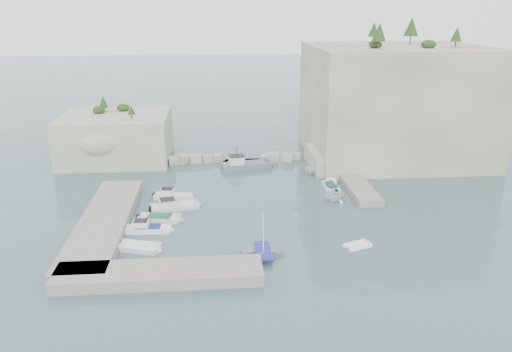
{
  "coord_description": "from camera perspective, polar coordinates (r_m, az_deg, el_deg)",
  "views": [
    {
      "loc": [
        -4.81,
        -51.35,
        22.71
      ],
      "look_at": [
        0.0,
        6.0,
        3.0
      ],
      "focal_mm": 35.0,
      "sensor_mm": 36.0,
      "label": 1
    }
  ],
  "objects": [
    {
      "name": "rowboat_mast",
      "position": [
        47.29,
        0.85,
        -6.33
      ],
      "size": [
        0.1,
        0.1,
        4.2
      ],
      "primitive_type": "cylinder",
      "color": "white",
      "rests_on": "rowboat"
    },
    {
      "name": "inflatable_dinghy",
      "position": [
        50.93,
        11.51,
        -7.99
      ],
      "size": [
        3.12,
        2.28,
        0.44
      ],
      "primitive_type": null,
      "rotation": [
        0.0,
        0.0,
        0.36
      ],
      "color": "white",
      "rests_on": "ground"
    },
    {
      "name": "ledge_east",
      "position": [
        67.8,
        11.16,
        -0.68
      ],
      "size": [
        3.0,
        16.0,
        0.8
      ],
      "primitive_type": "cube",
      "color": "#9E9689",
      "rests_on": "ground"
    },
    {
      "name": "motorboat_b",
      "position": [
        59.75,
        -9.23,
        -3.69
      ],
      "size": [
        6.4,
        3.27,
        1.4
      ],
      "primitive_type": null,
      "rotation": [
        0.0,
        0.0,
        0.22
      ],
      "color": "silver",
      "rests_on": "ground"
    },
    {
      "name": "outcrop_west",
      "position": [
        80.18,
        -15.61,
        4.34
      ],
      "size": [
        16.0,
        14.0,
        7.0
      ],
      "primitive_type": "cube",
      "color": "beige",
      "rests_on": "ground"
    },
    {
      "name": "rowboat",
      "position": [
        48.43,
        0.83,
        -9.06
      ],
      "size": [
        4.44,
        3.24,
        0.9
      ],
      "primitive_type": "imported",
      "rotation": [
        0.0,
        0.0,
        1.6
      ],
      "color": "white",
      "rests_on": "ground"
    },
    {
      "name": "tender_east_b",
      "position": [
        65.95,
        8.56,
        -1.46
      ],
      "size": [
        1.8,
        4.23,
        0.7
      ],
      "primitive_type": null,
      "rotation": [
        0.0,
        0.0,
        1.67
      ],
      "color": "white",
      "rests_on": "ground"
    },
    {
      "name": "ground",
      "position": [
        56.35,
        0.51,
        -4.86
      ],
      "size": [
        400.0,
        400.0,
        0.0
      ],
      "primitive_type": "plane",
      "color": "#405F61",
      "rests_on": "ground"
    },
    {
      "name": "tender_east_c",
      "position": [
        66.71,
        8.57,
        -1.22
      ],
      "size": [
        2.33,
        4.52,
        0.7
      ],
      "primitive_type": null,
      "rotation": [
        0.0,
        0.0,
        1.34
      ],
      "color": "white",
      "rests_on": "ground"
    },
    {
      "name": "quay_south",
      "position": [
        45.02,
        -10.98,
        -10.96
      ],
      "size": [
        18.0,
        4.0,
        1.1
      ],
      "primitive_type": "cube",
      "color": "#9E9689",
      "rests_on": "ground"
    },
    {
      "name": "vegetation",
      "position": [
        79.21,
        12.25,
        15.03
      ],
      "size": [
        53.48,
        13.88,
        13.4
      ],
      "color": "#1E4219",
      "rests_on": "ground"
    },
    {
      "name": "cliff_terrace",
      "position": [
        74.75,
        9.21,
        1.97
      ],
      "size": [
        8.0,
        10.0,
        2.5
      ],
      "primitive_type": "cube",
      "color": "beige",
      "rests_on": "ground"
    },
    {
      "name": "motorboat_c",
      "position": [
        56.84,
        -10.94,
        -5.01
      ],
      "size": [
        5.37,
        2.64,
        0.7
      ],
      "primitive_type": null,
      "rotation": [
        0.0,
        0.0,
        -0.15
      ],
      "color": "silver",
      "rests_on": "ground"
    },
    {
      "name": "tender_east_a",
      "position": [
        62.12,
        8.94,
        -2.78
      ],
      "size": [
        4.29,
        4.0,
        1.83
      ],
      "primitive_type": "imported",
      "rotation": [
        0.0,
        0.0,
        1.92
      ],
      "color": "white",
      "rests_on": "ground"
    },
    {
      "name": "quay_west",
      "position": [
        56.34,
        -16.94,
        -5.13
      ],
      "size": [
        5.0,
        24.0,
        1.1
      ],
      "primitive_type": "cube",
      "color": "#9E9689",
      "rests_on": "ground"
    },
    {
      "name": "tender_east_d",
      "position": [
        71.75,
        7.07,
        0.3
      ],
      "size": [
        4.49,
        2.73,
        1.63
      ],
      "primitive_type": "imported",
      "rotation": [
        0.0,
        0.0,
        1.86
      ],
      "color": "silver",
      "rests_on": "ground"
    },
    {
      "name": "breakwater",
      "position": [
        76.67,
        -1.75,
        2.21
      ],
      "size": [
        28.0,
        3.0,
        1.4
      ],
      "primitive_type": "cube",
      "color": "beige",
      "rests_on": "ground"
    },
    {
      "name": "cliff_east",
      "position": [
        80.64,
        15.62,
        8.07
      ],
      "size": [
        26.0,
        22.0,
        17.0
      ],
      "primitive_type": "cube",
      "color": "beige",
      "rests_on": "ground"
    },
    {
      "name": "work_boat",
      "position": [
        73.48,
        -1.12,
        0.9
      ],
      "size": [
        8.3,
        3.81,
        2.2
      ],
      "primitive_type": null,
      "rotation": [
        0.0,
        0.0,
        0.19
      ],
      "color": "slate",
      "rests_on": "ground"
    },
    {
      "name": "motorboat_d",
      "position": [
        54.43,
        -12.2,
        -6.21
      ],
      "size": [
        5.32,
        1.81,
        1.4
      ],
      "primitive_type": null,
      "rotation": [
        0.0,
        0.0,
        -0.05
      ],
      "color": "white",
      "rests_on": "ground"
    },
    {
      "name": "motorboat_a",
      "position": [
        62.83,
        -9.43,
        -2.55
      ],
      "size": [
        5.36,
        2.43,
        1.4
      ],
      "primitive_type": null,
      "rotation": [
        0.0,
        0.0,
        -0.18
      ],
      "color": "silver",
      "rests_on": "ground"
    },
    {
      "name": "motorboat_e",
      "position": [
        50.8,
        -13.21,
        -8.19
      ],
      "size": [
        4.81,
        3.05,
        0.7
      ],
      "primitive_type": null,
      "rotation": [
        0.0,
        0.0,
        -0.3
      ],
      "color": "white",
      "rests_on": "ground"
    }
  ]
}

